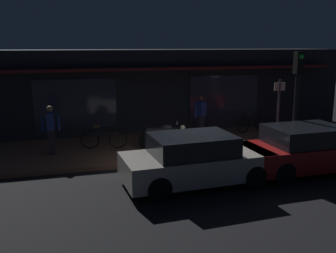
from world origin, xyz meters
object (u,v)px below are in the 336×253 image
at_px(bicycle_extra, 104,139).
at_px(sign_post, 278,108).
at_px(parked_car_near, 196,160).
at_px(motorcycle, 163,135).
at_px(parked_car_far, 307,149).
at_px(bicycle_parked, 252,124).
at_px(person_bystander, 201,115).
at_px(traffic_light_pole, 297,87).
at_px(person_photographer, 51,129).

xyz_separation_m(bicycle_extra, sign_post, (6.35, -1.08, 1.00)).
relative_size(sign_post, parked_car_near, 0.57).
height_order(motorcycle, parked_car_far, parked_car_far).
height_order(bicycle_parked, person_bystander, person_bystander).
xyz_separation_m(person_bystander, traffic_light_pole, (1.91, -3.58, 1.45)).
distance_m(traffic_light_pole, parked_car_far, 2.09).
bearing_deg(sign_post, motorcycle, 173.82).
relative_size(traffic_light_pole, parked_car_near, 0.86).
height_order(motorcycle, bicycle_extra, motorcycle).
xyz_separation_m(motorcycle, parked_car_far, (3.64, -3.21, 0.06)).
relative_size(parked_car_near, parked_car_far, 1.01).
relative_size(person_photographer, parked_car_near, 0.40).
bearing_deg(traffic_light_pole, person_photographer, 162.06).
xyz_separation_m(motorcycle, parked_car_near, (0.01, -3.32, 0.06)).
height_order(traffic_light_pole, parked_car_near, traffic_light_pole).
bearing_deg(person_photographer, bicycle_parked, 8.26).
bearing_deg(person_bystander, sign_post, -39.22).
distance_m(person_photographer, parked_car_near, 5.33).
height_order(bicycle_extra, sign_post, sign_post).
xyz_separation_m(sign_post, parked_car_far, (-0.66, -2.74, -0.81)).
bearing_deg(bicycle_extra, motorcycle, -16.61).
bearing_deg(parked_car_near, traffic_light_pole, 17.07).
xyz_separation_m(bicycle_extra, parked_car_far, (5.69, -3.82, 0.20)).
height_order(person_photographer, parked_car_near, person_photographer).
height_order(sign_post, parked_car_far, sign_post).
bearing_deg(motorcycle, traffic_light_pole, -28.83).
xyz_separation_m(person_photographer, parked_car_near, (3.83, -3.68, -0.32)).
distance_m(motorcycle, sign_post, 4.42).
xyz_separation_m(traffic_light_pole, parked_car_near, (-3.87, -1.19, -1.77)).
xyz_separation_m(bicycle_parked, person_bystander, (-2.39, -0.10, 0.52)).
bearing_deg(person_bystander, person_photographer, -169.39).
relative_size(motorcycle, parked_car_far, 0.40).
xyz_separation_m(motorcycle, person_photographer, (-3.83, 0.36, 0.38)).
bearing_deg(person_photographer, bicycle_extra, 8.00).
xyz_separation_m(sign_post, traffic_light_pole, (-0.43, -1.67, 0.97)).
distance_m(person_photographer, parked_car_far, 8.29).
distance_m(bicycle_parked, person_photographer, 8.29).
xyz_separation_m(person_photographer, sign_post, (8.13, -0.83, 0.48)).
height_order(bicycle_parked, traffic_light_pole, traffic_light_pole).
xyz_separation_m(bicycle_extra, parked_car_near, (2.05, -3.93, 0.20)).
height_order(person_bystander, parked_car_far, person_bystander).
relative_size(person_bystander, parked_car_near, 0.40).
bearing_deg(traffic_light_pole, person_bystander, 118.14).
xyz_separation_m(person_bystander, sign_post, (2.34, -1.91, 0.48)).
bearing_deg(motorcycle, parked_car_far, -41.37).
bearing_deg(person_photographer, traffic_light_pole, -17.94).
xyz_separation_m(traffic_light_pole, parked_car_far, (-0.23, -1.07, -1.77)).
bearing_deg(motorcycle, person_bystander, 36.37).
height_order(traffic_light_pole, parked_car_far, traffic_light_pole).
bearing_deg(bicycle_parked, parked_car_far, -98.53).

